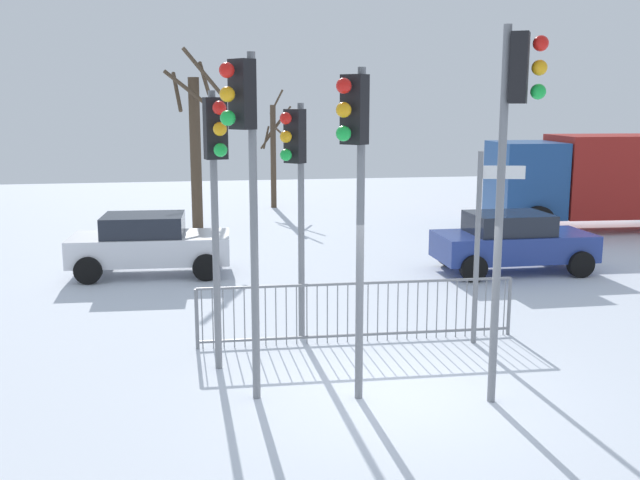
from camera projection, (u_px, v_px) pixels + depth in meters
ground_plane at (393, 393)px, 10.58m from camera, size 60.00×60.00×0.00m
traffic_light_mid_right at (216, 169)px, 10.86m from camera, size 0.36×0.56×4.30m
traffic_light_rear_right at (514, 133)px, 9.56m from camera, size 0.52×0.41×5.12m
traffic_light_foreground_left at (296, 169)px, 12.40m from camera, size 0.47×0.47×4.12m
traffic_light_mid_left at (245, 151)px, 9.66m from camera, size 0.49×0.44×4.78m
traffic_light_rear_left at (355, 162)px, 9.68m from camera, size 0.47×0.46×4.59m
direction_sign_post at (481, 238)px, 12.46m from camera, size 0.77×0.23×3.33m
pedestrian_guard_railing at (358, 311)px, 12.76m from camera, size 5.61×0.20×1.07m
car_white_far at (149, 243)px, 17.80m from camera, size 3.87×2.07×1.47m
car_blue_trailing at (512, 241)px, 18.06m from camera, size 3.80×1.93×1.47m
delivery_truck at (602, 177)px, 23.89m from camera, size 7.17×3.03×3.10m
bare_tree_centre at (195, 145)px, 23.74m from camera, size 1.86×1.44×5.82m
bare_tree_right at (274, 152)px, 28.96m from camera, size 1.27×1.51×4.64m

